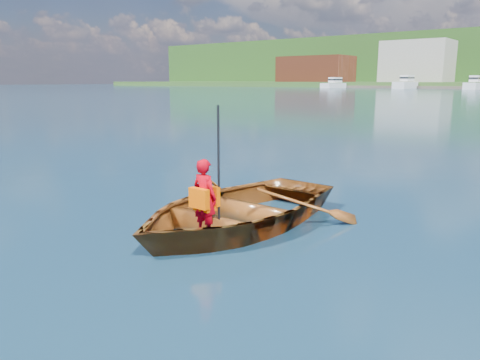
{
  "coord_description": "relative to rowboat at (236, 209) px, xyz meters",
  "views": [
    {
      "loc": [
        3.89,
        -6.24,
        2.4
      ],
      "look_at": [
        -0.71,
        -0.28,
        0.8
      ],
      "focal_mm": 35.0,
      "sensor_mm": 36.0,
      "label": 1
    }
  ],
  "objects": [
    {
      "name": "rowboat",
      "position": [
        0.0,
        0.0,
        0.0
      ],
      "size": [
        3.25,
        4.44,
        0.9
      ],
      "color": "brown",
      "rests_on": "ground"
    },
    {
      "name": "ground",
      "position": [
        0.8,
        0.28,
        -0.3
      ],
      "size": [
        600.0,
        600.0,
        0.0
      ],
      "color": "#13253D",
      "rests_on": "ground"
    },
    {
      "name": "child_paddler",
      "position": [
        0.12,
        -0.9,
        0.39
      ],
      "size": [
        0.44,
        0.34,
        1.96
      ],
      "color": "#BB000F",
      "rests_on": "ground"
    }
  ]
}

